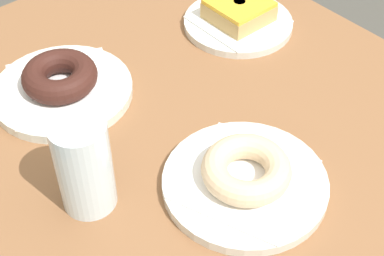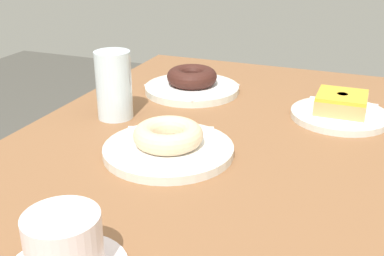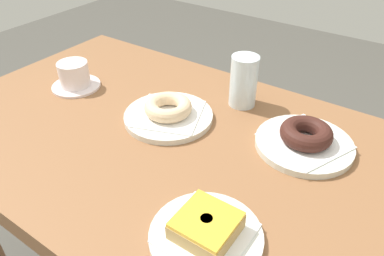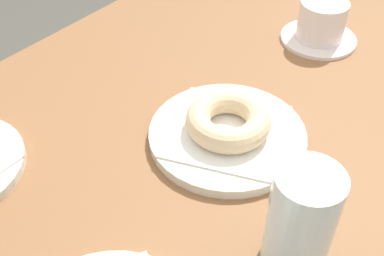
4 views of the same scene
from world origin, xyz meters
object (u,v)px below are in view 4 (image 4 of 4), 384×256
(plate_sugar_ring, at_px, (227,135))
(water_glass, at_px, (301,222))
(donut_sugar_ring, at_px, (228,120))
(coffee_cup, at_px, (321,23))

(plate_sugar_ring, distance_m, water_glass, 0.22)
(donut_sugar_ring, bearing_deg, coffee_cup, -176.39)
(water_glass, bearing_deg, coffee_cup, -156.52)
(water_glass, distance_m, coffee_cup, 0.49)
(donut_sugar_ring, height_order, water_glass, water_glass)
(plate_sugar_ring, distance_m, coffee_cup, 0.33)
(coffee_cup, bearing_deg, water_glass, 23.48)
(donut_sugar_ring, relative_size, water_glass, 0.87)
(plate_sugar_ring, relative_size, water_glass, 1.64)
(water_glass, height_order, coffee_cup, water_glass)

